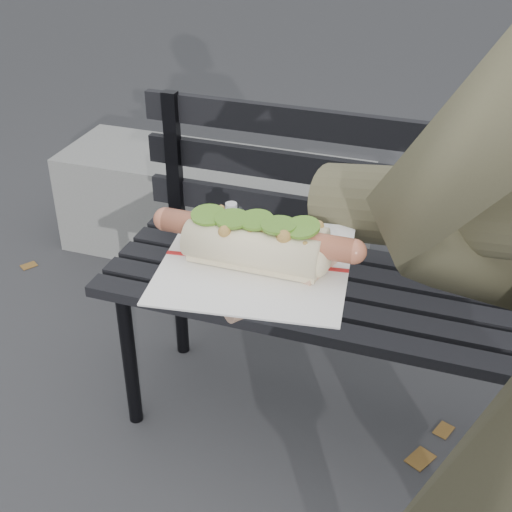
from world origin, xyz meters
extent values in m
cylinder|color=black|center=(-0.74, 0.71, 0.23)|extent=(0.04, 0.04, 0.45)
cylinder|color=black|center=(-0.74, 1.05, 0.23)|extent=(0.04, 0.04, 0.45)
cube|color=black|center=(-0.07, 0.70, 0.47)|extent=(1.50, 0.07, 0.03)
cube|color=black|center=(-0.07, 0.79, 0.47)|extent=(1.50, 0.07, 0.03)
cube|color=black|center=(-0.07, 0.88, 0.47)|extent=(1.50, 0.07, 0.03)
cube|color=black|center=(-0.07, 0.97, 0.47)|extent=(1.50, 0.07, 0.03)
cube|color=black|center=(-0.07, 1.06, 0.47)|extent=(1.50, 0.07, 0.03)
cube|color=black|center=(-0.74, 1.07, 0.67)|extent=(0.04, 0.03, 0.42)
cube|color=black|center=(-0.07, 1.09, 0.57)|extent=(1.50, 0.02, 0.08)
cube|color=black|center=(-0.07, 1.09, 0.70)|extent=(1.50, 0.02, 0.08)
cube|color=black|center=(-0.07, 1.09, 0.83)|extent=(1.50, 0.02, 0.08)
cylinder|color=white|center=(-0.48, 0.85, 0.57)|extent=(0.06, 0.06, 0.19)
cylinder|color=white|center=(-0.48, 0.85, 0.68)|extent=(0.03, 0.03, 0.02)
cube|color=slate|center=(-0.87, 1.68, 0.20)|extent=(1.20, 0.40, 0.40)
cylinder|color=#D8A384|center=(-0.06, -0.04, 1.11)|extent=(0.09, 0.08, 0.07)
ellipsoid|color=#D8A384|center=(-0.10, -0.05, 1.11)|extent=(0.10, 0.12, 0.03)
cylinder|color=#D8A384|center=(-0.16, -0.08, 1.11)|extent=(0.05, 0.02, 0.02)
cylinder|color=#D8A384|center=(-0.16, -0.06, 1.11)|extent=(0.05, 0.02, 0.02)
cylinder|color=#D8A384|center=(-0.16, -0.04, 1.11)|extent=(0.05, 0.02, 0.02)
cylinder|color=#D8A384|center=(-0.16, -0.02, 1.11)|extent=(0.05, 0.02, 0.02)
cylinder|color=#D8A384|center=(-0.09, -0.10, 1.11)|extent=(0.04, 0.05, 0.02)
cube|color=white|center=(-0.10, -0.05, 1.12)|extent=(0.21, 0.21, 0.00)
cube|color=#B21E1E|center=(-0.10, -0.05, 1.12)|extent=(0.19, 0.03, 0.00)
cylinder|color=#C26A4A|center=(-0.10, -0.05, 1.16)|extent=(0.20, 0.02, 0.02)
sphere|color=#C26A4A|center=(-0.20, -0.05, 1.16)|extent=(0.03, 0.02, 0.02)
sphere|color=#C26A4A|center=(0.00, -0.05, 1.16)|extent=(0.03, 0.02, 0.02)
sphere|color=#9E6B2D|center=(-0.13, -0.07, 1.16)|extent=(0.01, 0.01, 0.01)
sphere|color=#9E6B2D|center=(-0.07, -0.06, 1.16)|extent=(0.01, 0.01, 0.01)
sphere|color=#9E6B2D|center=(-0.08, -0.05, 1.17)|extent=(0.01, 0.01, 0.01)
sphere|color=#9E6B2D|center=(-0.15, -0.05, 1.16)|extent=(0.01, 0.01, 0.01)
sphere|color=#9E6B2D|center=(-0.16, -0.04, 1.16)|extent=(0.01, 0.01, 0.01)
sphere|color=#9E6B2D|center=(-0.11, -0.04, 1.16)|extent=(0.01, 0.01, 0.01)
sphere|color=#9E6B2D|center=(-0.07, -0.04, 1.16)|extent=(0.01, 0.01, 0.01)
sphere|color=#9E6B2D|center=(-0.04, -0.06, 1.16)|extent=(0.01, 0.01, 0.01)
sphere|color=#9E6B2D|center=(-0.07, -0.03, 1.16)|extent=(0.01, 0.01, 0.01)
sphere|color=#9E6B2D|center=(-0.08, -0.05, 1.16)|extent=(0.01, 0.01, 0.01)
sphere|color=#9E6B2D|center=(-0.06, -0.04, 1.16)|extent=(0.01, 0.01, 0.01)
sphere|color=#9E6B2D|center=(-0.09, -0.05, 1.17)|extent=(0.01, 0.01, 0.01)
sphere|color=#9E6B2D|center=(-0.14, -0.06, 1.16)|extent=(0.01, 0.01, 0.01)
sphere|color=#9E6B2D|center=(-0.16, -0.04, 1.17)|extent=(0.01, 0.01, 0.01)
sphere|color=#9E6B2D|center=(-0.15, -0.03, 1.16)|extent=(0.01, 0.01, 0.01)
sphere|color=#9E6B2D|center=(-0.10, -0.06, 1.16)|extent=(0.01, 0.01, 0.01)
sphere|color=#9E6B2D|center=(-0.15, -0.02, 1.17)|extent=(0.01, 0.01, 0.01)
sphere|color=#9E6B2D|center=(-0.04, -0.03, 1.16)|extent=(0.01, 0.01, 0.01)
sphere|color=#9E6B2D|center=(-0.04, -0.03, 1.16)|extent=(0.01, 0.01, 0.01)
sphere|color=#9E6B2D|center=(-0.09, -0.04, 1.16)|extent=(0.01, 0.01, 0.01)
sphere|color=#9E6B2D|center=(-0.12, -0.04, 1.16)|extent=(0.01, 0.01, 0.01)
sphere|color=#9E6B2D|center=(-0.10, -0.03, 1.16)|extent=(0.01, 0.01, 0.01)
sphere|color=#9E6B2D|center=(-0.07, -0.06, 1.17)|extent=(0.01, 0.01, 0.01)
sphere|color=#9E6B2D|center=(-0.13, -0.03, 1.16)|extent=(0.01, 0.01, 0.01)
cylinder|color=#548A25|center=(-0.15, -0.05, 1.17)|extent=(0.04, 0.04, 0.01)
cylinder|color=#548A25|center=(-0.12, -0.05, 1.17)|extent=(0.04, 0.04, 0.01)
cylinder|color=#548A25|center=(-0.10, -0.04, 1.17)|extent=(0.04, 0.04, 0.01)
cylinder|color=#548A25|center=(-0.08, -0.05, 1.17)|extent=(0.04, 0.04, 0.00)
cylinder|color=#548A25|center=(-0.05, -0.05, 1.17)|extent=(0.04, 0.04, 0.01)
cube|color=brown|center=(-1.53, 1.33, 0.00)|extent=(0.07, 0.07, 0.00)
cube|color=brown|center=(-0.89, 2.16, 0.00)|extent=(0.05, 0.05, 0.00)
cube|color=brown|center=(0.13, 0.96, 0.00)|extent=(0.06, 0.07, 0.00)
cube|color=brown|center=(-1.92, 2.18, 0.00)|extent=(0.05, 0.06, 0.00)
cube|color=brown|center=(0.08, 0.83, 0.00)|extent=(0.08, 0.09, 0.00)
camera|label=1|loc=(0.10, -0.63, 1.51)|focal=50.00mm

